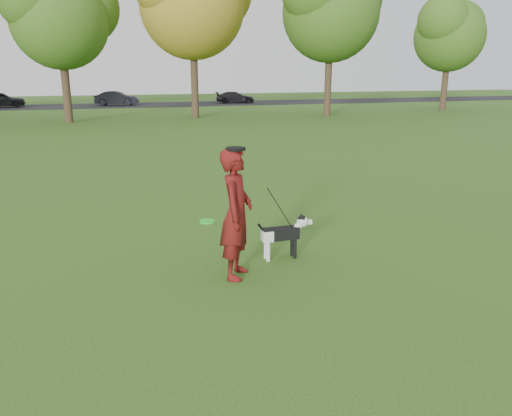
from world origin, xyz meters
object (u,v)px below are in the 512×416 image
object	(u,v)px
man	(236,214)
dog	(285,232)
car_left	(0,100)
car_mid	(117,98)
car_right	(235,97)

from	to	relation	value
man	dog	world-z (taller)	man
car_left	car_mid	xyz separation A→B (m)	(9.50, 0.00, -0.04)
man	car_right	xyz separation A→B (m)	(10.55, 40.29, -0.46)
car_mid	car_right	bearing A→B (deg)	-77.83
dog	car_left	world-z (taller)	car_left
man	dog	bearing A→B (deg)	-35.90
dog	car_mid	distance (m)	39.80
dog	car_right	world-z (taller)	car_right
car_mid	car_left	bearing A→B (deg)	102.17
dog	man	bearing A→B (deg)	-152.51
man	car_left	size ratio (longest dim) A/B	0.52
man	car_right	distance (m)	41.65
dog	car_left	distance (m)	41.25
dog	car_right	xyz separation A→B (m)	(9.57, 39.78, 0.09)
car_right	car_left	bearing A→B (deg)	99.36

